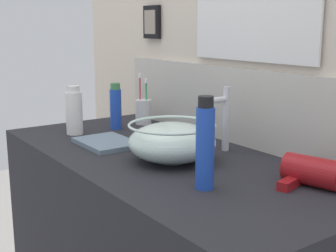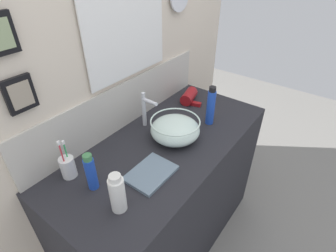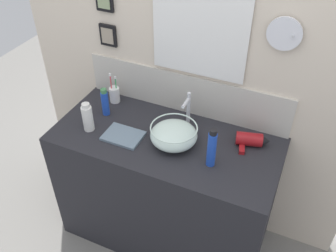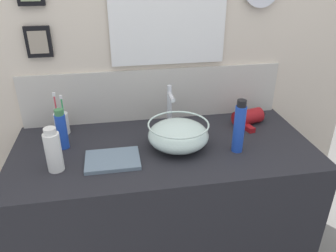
# 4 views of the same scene
# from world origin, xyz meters

# --- Properties ---
(ground_plane) EXTENTS (6.00, 6.00, 0.00)m
(ground_plane) POSITION_xyz_m (0.00, 0.00, 0.00)
(ground_plane) COLOR gray
(vanity_counter) EXTENTS (1.33, 0.61, 0.88)m
(vanity_counter) POSITION_xyz_m (0.00, 0.00, 0.44)
(vanity_counter) COLOR #232328
(vanity_counter) RESTS_ON ground
(back_panel) EXTENTS (2.18, 0.10, 2.43)m
(back_panel) POSITION_xyz_m (0.00, 0.33, 1.22)
(back_panel) COLOR beige
(back_panel) RESTS_ON ground
(glass_bowl_sink) EXTENTS (0.27, 0.27, 0.12)m
(glass_bowl_sink) POSITION_xyz_m (0.06, -0.02, 0.94)
(glass_bowl_sink) COLOR silver
(glass_bowl_sink) RESTS_ON vanity_counter
(faucet) EXTENTS (0.02, 0.11, 0.21)m
(faucet) POSITION_xyz_m (0.06, 0.19, 1.00)
(faucet) COLOR silver
(faucet) RESTS_ON vanity_counter
(hair_drier) EXTENTS (0.20, 0.17, 0.08)m
(hair_drier) POSITION_xyz_m (0.47, 0.15, 0.92)
(hair_drier) COLOR maroon
(hair_drier) RESTS_ON vanity_counter
(toothbrush_cup) EXTENTS (0.07, 0.07, 0.21)m
(toothbrush_cup) POSITION_xyz_m (-0.46, 0.21, 0.93)
(toothbrush_cup) COLOR white
(toothbrush_cup) RESTS_ON vanity_counter
(shampoo_bottle) EXTENTS (0.05, 0.05, 0.18)m
(shampoo_bottle) POSITION_xyz_m (-0.44, 0.07, 0.97)
(shampoo_bottle) COLOR blue
(shampoo_bottle) RESTS_ON vanity_counter
(soap_dispenser) EXTENTS (0.06, 0.06, 0.18)m
(soap_dispenser) POSITION_xyz_m (-0.45, -0.11, 0.97)
(soap_dispenser) COLOR white
(soap_dispenser) RESTS_ON vanity_counter
(lotion_bottle) EXTENTS (0.05, 0.05, 0.24)m
(lotion_bottle) POSITION_xyz_m (0.31, -0.09, 0.99)
(lotion_bottle) COLOR blue
(lotion_bottle) RESTS_ON vanity_counter
(hand_towel) EXTENTS (0.22, 0.17, 0.02)m
(hand_towel) POSITION_xyz_m (-0.23, -0.09, 0.89)
(hand_towel) COLOR slate
(hand_towel) RESTS_ON vanity_counter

